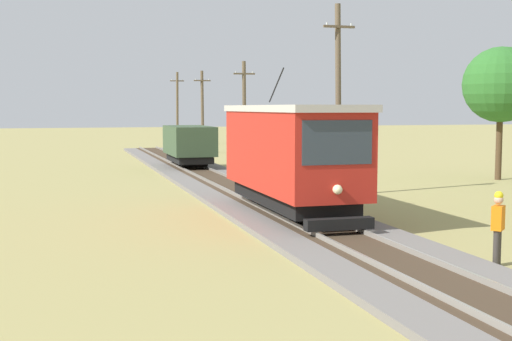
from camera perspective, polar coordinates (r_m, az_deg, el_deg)
The scene contains 8 objects.
red_tram at distance 22.96m, azimuth 2.93°, elevation 1.41°, with size 2.60×8.54×4.79m.
freight_car at distance 41.15m, azimuth -5.60°, elevation 2.21°, with size 2.40×5.20×2.31m.
utility_pole_mid at distance 29.24m, azimuth 6.88°, elevation 6.03°, with size 1.40×0.60×8.09m.
utility_pole_far at distance 43.75m, azimuth -0.98°, elevation 4.88°, with size 1.40×0.43×6.68m.
utility_pole_distant at distance 56.70m, azimuth -4.49°, elevation 4.99°, with size 1.40×0.49×6.76m.
utility_pole_horizon at distance 68.96m, azimuth -6.58°, elevation 5.23°, with size 1.40×0.59×7.25m.
track_worker at distance 17.13m, azimuth 19.52°, elevation -4.29°, with size 0.44×0.43×1.78m.
tree_right_near at distance 37.48m, azimuth 19.75°, elevation 6.73°, with size 3.88×3.88×6.85m.
Camera 1 is at (-7.45, -0.50, 3.74)m, focal length 47.96 mm.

